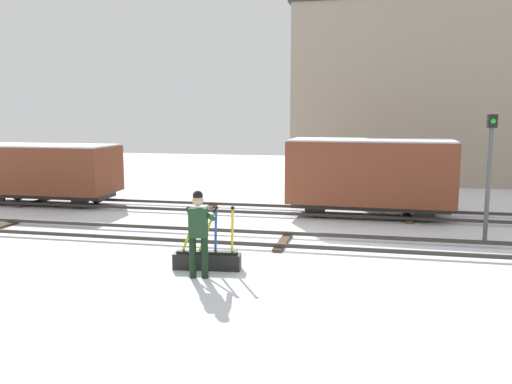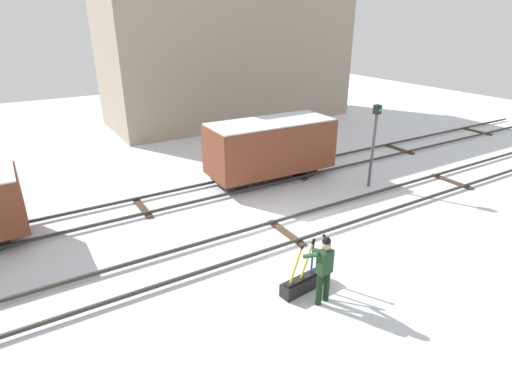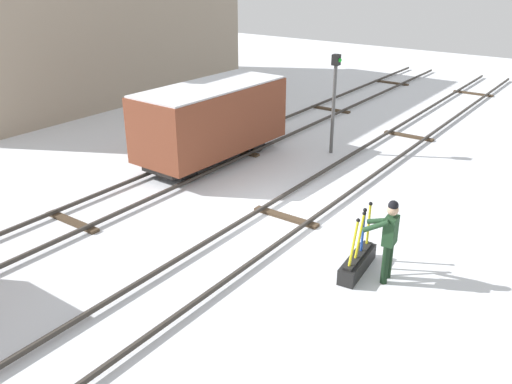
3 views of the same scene
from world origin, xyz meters
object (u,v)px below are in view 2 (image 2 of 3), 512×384
at_px(rail_worker, 324,265).
at_px(switch_lever_frame, 306,281).
at_px(signal_post, 374,137).
at_px(freight_car_back_track, 270,147).

bearing_deg(rail_worker, switch_lever_frame, 85.08).
xyz_separation_m(switch_lever_frame, rail_worker, (0.01, -0.64, 0.83)).
xyz_separation_m(switch_lever_frame, signal_post, (6.69, 4.28, 1.90)).
bearing_deg(signal_post, freight_car_back_track, 138.09).
xyz_separation_m(rail_worker, signal_post, (6.67, 4.92, 1.06)).
distance_m(signal_post, freight_car_back_track, 4.31).
height_order(rail_worker, freight_car_back_track, freight_car_back_track).
bearing_deg(freight_car_back_track, signal_post, -40.22).
height_order(rail_worker, signal_post, signal_post).
height_order(switch_lever_frame, signal_post, signal_post).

